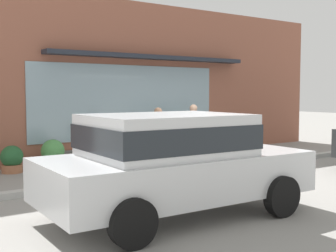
{
  "coord_description": "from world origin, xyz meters",
  "views": [
    {
      "loc": [
        -7.3,
        -8.44,
        1.93
      ],
      "look_at": [
        -0.59,
        1.2,
        1.05
      ],
      "focal_mm": 47.62,
      "sensor_mm": 36.0,
      "label": 1
    }
  ],
  "objects_px": {
    "potted_plant_doorstep": "(177,135)",
    "parked_car_silver": "(172,159)",
    "pedestrian_passerby": "(193,129)",
    "pedestrian_with_handbag": "(159,133)",
    "potted_plant_window_right": "(255,140)",
    "potted_plant_trailing_edge": "(53,153)",
    "potted_plant_near_hydrant": "(12,159)",
    "potted_plant_low_front": "(116,150)",
    "fire_hydrant": "(151,155)",
    "potted_plant_by_entrance": "(152,147)",
    "potted_plant_window_center": "(217,139)"
  },
  "relations": [
    {
      "from": "potted_plant_by_entrance",
      "to": "potted_plant_trailing_edge",
      "type": "bearing_deg",
      "value": 179.64
    },
    {
      "from": "potted_plant_window_center",
      "to": "potted_plant_window_right",
      "type": "relative_size",
      "value": 1.68
    },
    {
      "from": "parked_car_silver",
      "to": "potted_plant_low_front",
      "type": "height_order",
      "value": "parked_car_silver"
    },
    {
      "from": "potted_plant_trailing_edge",
      "to": "potted_plant_near_hydrant",
      "type": "bearing_deg",
      "value": -178.01
    },
    {
      "from": "fire_hydrant",
      "to": "potted_plant_low_front",
      "type": "height_order",
      "value": "fire_hydrant"
    },
    {
      "from": "potted_plant_near_hydrant",
      "to": "potted_plant_low_front",
      "type": "bearing_deg",
      "value": -1.68
    },
    {
      "from": "potted_plant_doorstep",
      "to": "pedestrian_passerby",
      "type": "bearing_deg",
      "value": -108.23
    },
    {
      "from": "pedestrian_with_handbag",
      "to": "pedestrian_passerby",
      "type": "xyz_separation_m",
      "value": [
        1.31,
        0.24,
        0.03
      ]
    },
    {
      "from": "potted_plant_window_center",
      "to": "potted_plant_by_entrance",
      "type": "distance_m",
      "value": 2.32
    },
    {
      "from": "potted_plant_low_front",
      "to": "potted_plant_doorstep",
      "type": "bearing_deg",
      "value": 8.14
    },
    {
      "from": "pedestrian_with_handbag",
      "to": "potted_plant_trailing_edge",
      "type": "relative_size",
      "value": 2.09
    },
    {
      "from": "fire_hydrant",
      "to": "potted_plant_near_hydrant",
      "type": "xyz_separation_m",
      "value": [
        -2.77,
        1.91,
        -0.11
      ]
    },
    {
      "from": "fire_hydrant",
      "to": "pedestrian_with_handbag",
      "type": "xyz_separation_m",
      "value": [
        0.54,
        0.49,
        0.46
      ]
    },
    {
      "from": "potted_plant_window_right",
      "to": "pedestrian_with_handbag",
      "type": "bearing_deg",
      "value": -164.63
    },
    {
      "from": "pedestrian_passerby",
      "to": "potted_plant_window_center",
      "type": "xyz_separation_m",
      "value": [
        1.7,
        0.97,
        -0.48
      ]
    },
    {
      "from": "potted_plant_window_right",
      "to": "potted_plant_by_entrance",
      "type": "bearing_deg",
      "value": 178.56
    },
    {
      "from": "potted_plant_window_right",
      "to": "potted_plant_window_center",
      "type": "bearing_deg",
      "value": -176.17
    },
    {
      "from": "fire_hydrant",
      "to": "potted_plant_near_hydrant",
      "type": "distance_m",
      "value": 3.36
    },
    {
      "from": "potted_plant_low_front",
      "to": "pedestrian_passerby",
      "type": "bearing_deg",
      "value": -30.76
    },
    {
      "from": "parked_car_silver",
      "to": "potted_plant_window_center",
      "type": "relative_size",
      "value": 4.5
    },
    {
      "from": "pedestrian_passerby",
      "to": "pedestrian_with_handbag",
      "type": "bearing_deg",
      "value": 150.84
    },
    {
      "from": "potted_plant_low_front",
      "to": "potted_plant_by_entrance",
      "type": "bearing_deg",
      "value": 4.54
    },
    {
      "from": "parked_car_silver",
      "to": "potted_plant_low_front",
      "type": "bearing_deg",
      "value": 72.78
    },
    {
      "from": "potted_plant_by_entrance",
      "to": "parked_car_silver",
      "type": "bearing_deg",
      "value": -119.66
    },
    {
      "from": "potted_plant_window_center",
      "to": "potted_plant_by_entrance",
      "type": "xyz_separation_m",
      "value": [
        -2.31,
        0.23,
        -0.12
      ]
    },
    {
      "from": "pedestrian_passerby",
      "to": "potted_plant_low_front",
      "type": "bearing_deg",
      "value": 109.75
    },
    {
      "from": "pedestrian_passerby",
      "to": "potted_plant_window_right",
      "type": "bearing_deg",
      "value": -22.3
    },
    {
      "from": "fire_hydrant",
      "to": "pedestrian_passerby",
      "type": "distance_m",
      "value": 2.05
    },
    {
      "from": "parked_car_silver",
      "to": "potted_plant_trailing_edge",
      "type": "bearing_deg",
      "value": 91.2
    },
    {
      "from": "potted_plant_low_front",
      "to": "potted_plant_doorstep",
      "type": "distance_m",
      "value": 2.36
    },
    {
      "from": "potted_plant_trailing_edge",
      "to": "potted_plant_by_entrance",
      "type": "xyz_separation_m",
      "value": [
        2.97,
        -0.02,
        -0.07
      ]
    },
    {
      "from": "pedestrian_passerby",
      "to": "potted_plant_near_hydrant",
      "type": "distance_m",
      "value": 4.81
    },
    {
      "from": "pedestrian_with_handbag",
      "to": "potted_plant_doorstep",
      "type": "xyz_separation_m",
      "value": [
        1.79,
        1.67,
        -0.29
      ]
    },
    {
      "from": "potted_plant_by_entrance",
      "to": "potted_plant_near_hydrant",
      "type": "bearing_deg",
      "value": -179.76
    },
    {
      "from": "pedestrian_passerby",
      "to": "potted_plant_low_front",
      "type": "height_order",
      "value": "pedestrian_passerby"
    },
    {
      "from": "pedestrian_with_handbag",
      "to": "pedestrian_passerby",
      "type": "relative_size",
      "value": 0.97
    },
    {
      "from": "potted_plant_doorstep",
      "to": "parked_car_silver",
      "type": "bearing_deg",
      "value": -126.55
    },
    {
      "from": "parked_car_silver",
      "to": "potted_plant_trailing_edge",
      "type": "distance_m",
      "value": 5.34
    },
    {
      "from": "pedestrian_passerby",
      "to": "potted_plant_window_center",
      "type": "bearing_deg",
      "value": -9.73
    },
    {
      "from": "parked_car_silver",
      "to": "potted_plant_by_entrance",
      "type": "distance_m",
      "value": 6.12
    },
    {
      "from": "fire_hydrant",
      "to": "potted_plant_doorstep",
      "type": "distance_m",
      "value": 3.18
    },
    {
      "from": "fire_hydrant",
      "to": "potted_plant_by_entrance",
      "type": "xyz_separation_m",
      "value": [
        1.24,
        1.92,
        -0.1
      ]
    },
    {
      "from": "pedestrian_passerby",
      "to": "potted_plant_by_entrance",
      "type": "height_order",
      "value": "pedestrian_passerby"
    },
    {
      "from": "parked_car_silver",
      "to": "potted_plant_near_hydrant",
      "type": "bearing_deg",
      "value": 102.31
    },
    {
      "from": "fire_hydrant",
      "to": "potted_plant_window_center",
      "type": "bearing_deg",
      "value": 25.54
    },
    {
      "from": "pedestrian_passerby",
      "to": "potted_plant_near_hydrant",
      "type": "bearing_deg",
      "value": 126.16
    },
    {
      "from": "pedestrian_with_handbag",
      "to": "potted_plant_near_hydrant",
      "type": "bearing_deg",
      "value": -114.45
    },
    {
      "from": "pedestrian_with_handbag",
      "to": "parked_car_silver",
      "type": "xyz_separation_m",
      "value": [
        -2.31,
        -3.86,
        0.01
      ]
    },
    {
      "from": "parked_car_silver",
      "to": "potted_plant_window_right",
      "type": "bearing_deg",
      "value": 37.59
    },
    {
      "from": "potted_plant_window_right",
      "to": "pedestrian_passerby",
      "type": "bearing_deg",
      "value": -162.81
    }
  ]
}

